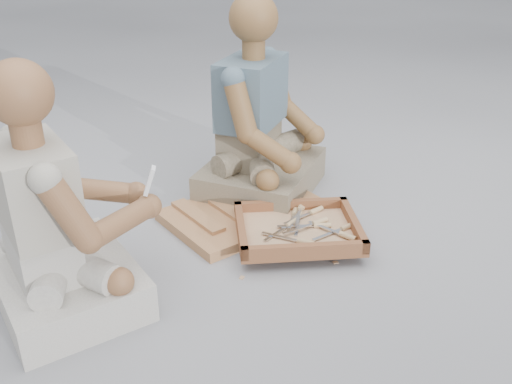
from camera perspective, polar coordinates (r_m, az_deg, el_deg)
name	(u,v)px	position (r m, az deg, el deg)	size (l,w,h in m)	color
ground	(281,287)	(2.11, 2.49, -9.43)	(60.00, 60.00, 0.00)	#9B9CA1
carved_panel	(246,212)	(2.55, -1.04, -2.05)	(0.67, 0.45, 0.04)	#A16C3E
tool_tray	(298,230)	(2.33, 4.19, -3.82)	(0.59, 0.52, 0.06)	brown
chisel_0	(289,225)	(2.35, 3.34, -3.31)	(0.20, 0.12, 0.02)	silver
chisel_1	(312,212)	(2.45, 5.66, -1.99)	(0.22, 0.08, 0.02)	silver
chisel_2	(294,213)	(2.44, 3.85, -2.12)	(0.14, 0.19, 0.02)	silver
chisel_3	(344,228)	(2.34, 8.78, -3.59)	(0.22, 0.06, 0.02)	silver
chisel_4	(301,241)	(2.23, 4.47, -4.93)	(0.16, 0.17, 0.02)	silver
chisel_5	(343,235)	(2.29, 8.69, -4.23)	(0.11, 0.20, 0.02)	silver
chisel_6	(317,225)	(2.35, 6.11, -3.35)	(0.21, 0.09, 0.02)	silver
chisel_7	(316,223)	(2.35, 5.99, -3.08)	(0.22, 0.05, 0.02)	silver
chisel_8	(299,217)	(2.42, 4.32, -2.46)	(0.13, 0.20, 0.02)	silver
chisel_9	(300,207)	(2.46, 4.44, -1.54)	(0.14, 0.19, 0.02)	silver
chisel_10	(302,208)	(2.48, 4.66, -1.57)	(0.17, 0.17, 0.02)	silver
wood_chip_0	(262,207)	(2.63, 0.65, -1.54)	(0.02, 0.01, 0.00)	tan
wood_chip_1	(238,241)	(2.37, -1.79, -4.96)	(0.02, 0.01, 0.00)	tan
wood_chip_2	(336,262)	(2.26, 7.96, -6.99)	(0.02, 0.01, 0.00)	tan
wood_chip_3	(349,210)	(2.64, 9.25, -1.81)	(0.02, 0.01, 0.00)	tan
wood_chip_4	(250,242)	(2.37, -0.56, -4.98)	(0.02, 0.01, 0.00)	tan
wood_chip_5	(204,222)	(2.52, -5.18, -2.97)	(0.02, 0.01, 0.00)	tan
wood_chip_6	(260,205)	(2.65, 0.40, -1.28)	(0.02, 0.01, 0.00)	tan
wood_chip_7	(242,278)	(2.15, -1.43, -8.55)	(0.02, 0.01, 0.00)	tan
wood_chip_8	(236,207)	(2.64, -1.96, -1.51)	(0.02, 0.01, 0.00)	tan
craftsman	(56,229)	(1.99, -19.39, -3.51)	(0.62, 0.62, 0.86)	beige
companion	(259,131)	(2.67, 0.31, 6.13)	(0.75, 0.75, 0.93)	gray
mobile_phone	(150,181)	(1.97, -10.60, 1.13)	(0.06, 0.05, 0.10)	white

